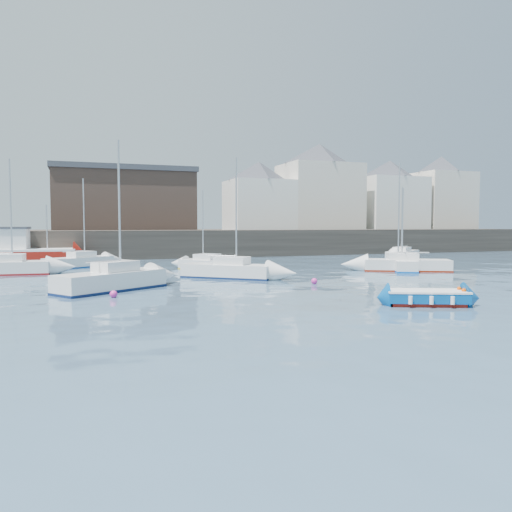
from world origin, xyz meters
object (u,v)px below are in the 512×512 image
object	(u,v)px
sailboat_b	(228,270)
fishing_boat	(27,252)
sailboat_a	(112,280)
buoy_mid	(314,284)
sailboat_c	(403,264)
sailboat_h	(79,262)
sailboat_e	(3,267)
sailboat_f	(208,264)
buoy_far	(191,273)
sailboat_g	(403,254)
sailboat_d	(406,264)
buoy_near	(114,297)
blue_dinghy	(426,297)

from	to	relation	value
sailboat_b	fishing_boat	bearing A→B (deg)	126.95
sailboat_b	sailboat_a	bearing A→B (deg)	-153.07
buoy_mid	sailboat_c	bearing A→B (deg)	28.51
fishing_boat	sailboat_h	bearing A→B (deg)	-54.54
sailboat_e	buoy_mid	world-z (taller)	sailboat_e
sailboat_f	fishing_boat	bearing A→B (deg)	139.68
fishing_boat	buoy_far	size ratio (longest dim) A/B	20.71
sailboat_c	sailboat_g	xyz separation A→B (m)	(9.14, 12.52, -0.06)
sailboat_c	sailboat_d	distance (m)	0.44
sailboat_a	buoy_mid	distance (m)	11.91
sailboat_e	buoy_near	xyz separation A→B (m)	(6.72, -14.40, -0.54)
sailboat_c	sailboat_f	size ratio (longest dim) A/B	1.02
sailboat_c	fishing_boat	bearing A→B (deg)	147.77
sailboat_d	sailboat_g	distance (m)	15.87
sailboat_h	sailboat_f	bearing A→B (deg)	-30.35
sailboat_e	fishing_boat	bearing A→B (deg)	87.10
sailboat_d	sailboat_f	xyz separation A→B (m)	(-14.35, 6.36, -0.06)
sailboat_b	buoy_mid	distance (m)	6.47
sailboat_f	buoy_mid	world-z (taller)	sailboat_f
sailboat_b	sailboat_f	distance (m)	6.61
sailboat_b	buoy_far	bearing A→B (deg)	111.27
sailboat_e	sailboat_f	distance (m)	14.98
fishing_boat	sailboat_b	xyz separation A→B (m)	(14.15, -18.81, -0.54)
buoy_mid	sailboat_b	bearing A→B (deg)	127.75
sailboat_d	buoy_far	xyz separation A→B (m)	(-16.23, 3.99, -0.51)
buoy_far	sailboat_h	bearing A→B (deg)	134.25
sailboat_h	blue_dinghy	bearing A→B (deg)	-60.96
sailboat_d	sailboat_h	size ratio (longest dim) A/B	1.12
sailboat_e	sailboat_d	bearing A→B (deg)	-14.05
sailboat_f	sailboat_a	bearing A→B (deg)	-127.43
buoy_near	buoy_mid	world-z (taller)	buoy_mid
fishing_boat	buoy_mid	size ratio (longest dim) A/B	22.64
sailboat_a	buoy_mid	world-z (taller)	sailboat_a
buoy_mid	sailboat_h	bearing A→B (deg)	127.72
blue_dinghy	sailboat_b	bearing A→B (deg)	109.99
sailboat_c	blue_dinghy	bearing A→B (deg)	-122.83
sailboat_d	buoy_far	world-z (taller)	sailboat_d
sailboat_c	sailboat_g	size ratio (longest dim) A/B	0.85
buoy_far	buoy_near	bearing A→B (deg)	-119.89
blue_dinghy	buoy_near	xyz separation A→B (m)	(-13.11, 7.22, -0.38)
fishing_boat	buoy_mid	xyz separation A→B (m)	(18.10, -23.91, -1.06)
fishing_boat	buoy_mid	bearing A→B (deg)	-52.88
blue_dinghy	sailboat_g	xyz separation A→B (m)	(18.64, 27.25, 0.06)
sailboat_b	sailboat_e	distance (m)	16.56
sailboat_g	sailboat_h	world-z (taller)	sailboat_g
sailboat_a	sailboat_c	bearing A→B (deg)	11.79
buoy_far	sailboat_g	bearing A→B (deg)	19.47
fishing_boat	sailboat_a	world-z (taller)	sailboat_a
sailboat_h	buoy_near	size ratio (longest dim) A/B	20.34
sailboat_e	sailboat_f	bearing A→B (deg)	-3.72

